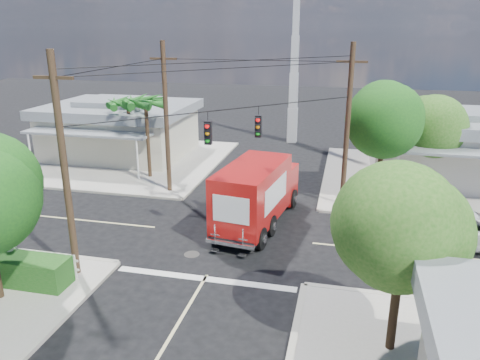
% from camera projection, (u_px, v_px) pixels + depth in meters
% --- Properties ---
extents(ground, '(120.00, 120.00, 0.00)m').
position_uv_depth(ground, '(231.00, 235.00, 22.95)').
color(ground, black).
rests_on(ground, ground).
extents(sidewalk_ne, '(14.12, 14.12, 0.14)m').
position_uv_depth(sidewalk_ne, '(432.00, 181.00, 30.63)').
color(sidewalk_ne, '#A29C92').
rests_on(sidewalk_ne, ground).
extents(sidewalk_nw, '(14.12, 14.12, 0.14)m').
position_uv_depth(sidewalk_nw, '(127.00, 161.00, 35.33)').
color(sidewalk_nw, '#A29C92').
rests_on(sidewalk_nw, ground).
extents(road_markings, '(32.00, 32.00, 0.01)m').
position_uv_depth(road_markings, '(223.00, 248.00, 21.58)').
color(road_markings, beige).
rests_on(road_markings, ground).
extents(building_ne, '(11.80, 10.20, 4.50)m').
position_uv_depth(building_ne, '(460.00, 145.00, 30.58)').
color(building_ne, silver).
rests_on(building_ne, sidewalk_ne).
extents(building_nw, '(10.80, 10.20, 4.30)m').
position_uv_depth(building_nw, '(121.00, 128.00, 36.36)').
color(building_nw, beige).
rests_on(building_nw, sidewalk_nw).
extents(radio_tower, '(0.80, 0.80, 17.00)m').
position_uv_depth(radio_tower, '(294.00, 77.00, 39.56)').
color(radio_tower, silver).
rests_on(radio_tower, ground).
extents(tree_ne_front, '(4.21, 4.14, 6.66)m').
position_uv_depth(tree_ne_front, '(385.00, 120.00, 26.14)').
color(tree_ne_front, '#422D1C').
rests_on(tree_ne_front, sidewalk_ne).
extents(tree_ne_back, '(3.77, 3.66, 5.82)m').
position_uv_depth(tree_ne_back, '(427.00, 124.00, 27.79)').
color(tree_ne_back, '#422D1C').
rests_on(tree_ne_back, sidewalk_ne).
extents(tree_se, '(3.67, 3.54, 5.62)m').
position_uv_depth(tree_se, '(404.00, 235.00, 13.47)').
color(tree_se, '#422D1C').
rests_on(tree_se, sidewalk_se).
extents(palm_nw_front, '(3.01, 3.08, 5.59)m').
position_uv_depth(palm_nw_front, '(146.00, 103.00, 29.92)').
color(palm_nw_front, '#422D1C').
rests_on(palm_nw_front, sidewalk_nw).
extents(palm_nw_back, '(3.01, 3.08, 5.19)m').
position_uv_depth(palm_nw_back, '(128.00, 104.00, 31.85)').
color(palm_nw_back, '#422D1C').
rests_on(palm_nw_back, sidewalk_nw).
extents(utility_poles, '(12.00, 10.68, 9.00)m').
position_uv_depth(utility_poles, '(207.00, 133.00, 23.30)').
color(utility_poles, '#473321').
rests_on(utility_poles, ground).
extents(picket_fence, '(5.94, 0.06, 1.00)m').
position_uv_depth(picket_fence, '(14.00, 258.00, 19.24)').
color(picket_fence, silver).
rests_on(picket_fence, sidewalk_sw).
extents(vending_boxes, '(1.90, 0.50, 1.10)m').
position_uv_depth(vending_boxes, '(366.00, 191.00, 27.06)').
color(vending_boxes, red).
rests_on(vending_boxes, sidewalk_ne).
extents(delivery_truck, '(3.41, 7.97, 3.35)m').
position_uv_depth(delivery_truck, '(257.00, 193.00, 23.68)').
color(delivery_truck, black).
rests_on(delivery_truck, ground).
extents(parked_car, '(6.19, 3.42, 1.64)m').
position_uv_depth(parked_car, '(467.00, 228.00, 21.73)').
color(parked_car, silver).
rests_on(parked_car, ground).
extents(pedestrian, '(0.75, 0.72, 1.72)m').
position_uv_depth(pedestrian, '(11.00, 256.00, 18.70)').
color(pedestrian, '#BAB8A1').
rests_on(pedestrian, sidewalk_sw).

